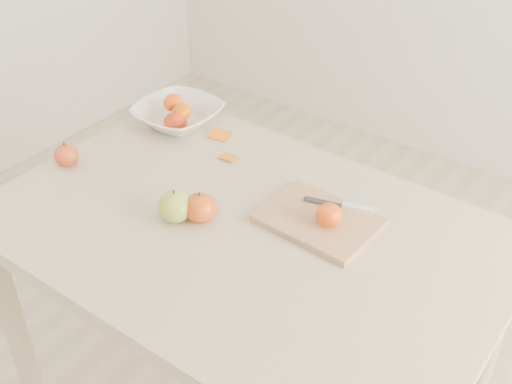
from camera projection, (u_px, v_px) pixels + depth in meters
The scene contains 13 objects.
table at pixel (244, 258), 1.56m from camera, with size 1.20×0.80×0.75m.
cutting_board at pixel (319, 220), 1.51m from camera, with size 0.26×0.19×0.02m, color #A98154.
board_tangerine at pixel (329, 215), 1.46m from camera, with size 0.06×0.06×0.05m, color #DE3B07.
fruit_bowl at pixel (178, 115), 1.88m from camera, with size 0.24×0.24×0.06m, color white.
bowl_tangerine_near at pixel (173, 103), 1.88m from camera, with size 0.06×0.06×0.05m, color #D04207.
bowl_tangerine_far at pixel (182, 112), 1.84m from camera, with size 0.06×0.06×0.05m, color orange.
orange_peel_a at pixel (219, 136), 1.84m from camera, with size 0.06×0.04×0.00m, color orange.
orange_peel_b at pixel (228, 158), 1.74m from camera, with size 0.04×0.04×0.00m, color orange.
paring_knife at pixel (352, 207), 1.52m from camera, with size 0.17×0.07×0.01m.
apple_green at pixel (175, 206), 1.50m from camera, with size 0.08×0.08×0.08m, color olive.
apple_red_e at pixel (200, 208), 1.50m from camera, with size 0.08×0.08×0.07m, color maroon.
apple_red_a at pixel (175, 123), 1.84m from camera, with size 0.07×0.07×0.06m, color #A70C02.
apple_red_d at pixel (66, 155), 1.70m from camera, with size 0.07×0.07×0.06m, color maroon.
Camera 1 is at (0.72, -0.93, 1.69)m, focal length 45.00 mm.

